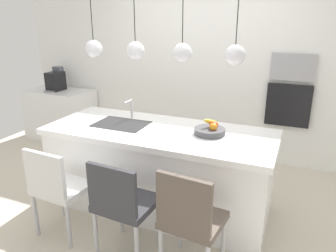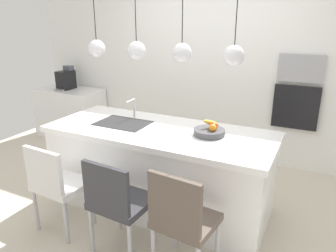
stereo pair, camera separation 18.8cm
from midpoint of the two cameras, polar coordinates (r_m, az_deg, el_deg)
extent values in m
plane|color=beige|center=(3.67, 0.07, -13.69)|extent=(6.60, 6.60, 0.00)
cube|color=white|center=(4.69, 9.18, 10.27)|extent=(6.00, 0.10, 2.60)
cube|color=white|center=(3.47, 0.07, -7.95)|extent=(2.28, 0.89, 0.82)
cube|color=white|center=(3.30, 0.07, -1.09)|extent=(2.34, 0.95, 0.06)
cube|color=#2D2D30|center=(3.50, -6.48, 0.42)|extent=(0.56, 0.40, 0.02)
cylinder|color=silver|center=(3.66, -4.52, 3.17)|extent=(0.02, 0.02, 0.22)
cylinder|color=silver|center=(3.57, -5.22, 4.41)|extent=(0.02, 0.16, 0.02)
cylinder|color=#4C4C51|center=(3.15, 8.99, -1.10)|extent=(0.30, 0.30, 0.06)
sphere|color=red|center=(3.13, 9.75, -0.15)|extent=(0.08, 0.08, 0.08)
sphere|color=red|center=(3.13, 9.53, -0.20)|extent=(0.07, 0.07, 0.07)
sphere|color=orange|center=(3.10, 9.62, -0.34)|extent=(0.08, 0.08, 0.08)
ellipsoid|color=yellow|center=(3.18, 9.29, 0.56)|extent=(0.16, 0.16, 0.10)
cube|color=white|center=(5.76, -15.93, 2.29)|extent=(1.10, 0.60, 0.82)
cube|color=black|center=(5.65, -16.67, 7.78)|extent=(0.20, 0.28, 0.30)
cube|color=gray|center=(5.56, -17.72, 6.05)|extent=(0.16, 0.08, 0.02)
cube|color=#4C515B|center=(5.68, -16.28, 9.82)|extent=(0.14, 0.11, 0.08)
cube|color=#9E9EA3|center=(4.41, 23.56, 9.34)|extent=(0.54, 0.08, 0.34)
cube|color=black|center=(4.50, 22.74, 3.08)|extent=(0.56, 0.08, 0.56)
cube|color=silver|center=(3.23, -16.59, -9.89)|extent=(0.49, 0.44, 0.06)
cube|color=silver|center=(3.02, -19.49, -7.44)|extent=(0.44, 0.07, 0.39)
cylinder|color=#B2B2B7|center=(3.33, -11.53, -13.46)|extent=(0.04, 0.04, 0.44)
cylinder|color=#B2B2B7|center=(3.58, -16.47, -11.43)|extent=(0.04, 0.04, 0.44)
cylinder|color=#B2B2B7|center=(3.13, -15.86, -16.16)|extent=(0.04, 0.04, 0.44)
cylinder|color=#B2B2B7|center=(3.39, -20.77, -13.73)|extent=(0.04, 0.04, 0.44)
cube|color=#333338|center=(2.85, -6.10, -13.17)|extent=(0.49, 0.47, 0.06)
cube|color=#333338|center=(2.60, -8.89, -10.86)|extent=(0.45, 0.07, 0.39)
cylinder|color=#B2B2B7|center=(3.02, -0.47, -16.64)|extent=(0.04, 0.04, 0.44)
cylinder|color=#B2B2B7|center=(3.21, -6.94, -14.42)|extent=(0.04, 0.04, 0.44)
cylinder|color=#B2B2B7|center=(2.77, -4.71, -20.52)|extent=(0.04, 0.04, 0.44)
cylinder|color=#B2B2B7|center=(2.98, -11.50, -17.71)|extent=(0.04, 0.04, 0.44)
cube|color=brown|center=(2.63, 5.38, -16.32)|extent=(0.49, 0.46, 0.06)
cube|color=brown|center=(2.35, 3.43, -13.70)|extent=(0.43, 0.08, 0.43)
cylinder|color=#B2B2B7|center=(2.85, 10.69, -19.68)|extent=(0.04, 0.04, 0.43)
cylinder|color=#B2B2B7|center=(2.97, 3.32, -17.45)|extent=(0.04, 0.04, 0.43)
cylinder|color=#B2B2B7|center=(2.73, -0.54, -21.18)|extent=(0.04, 0.04, 0.43)
sphere|color=silver|center=(3.50, -10.94, 13.30)|extent=(0.18, 0.18, 0.18)
cylinder|color=black|center=(3.49, -11.35, 19.66)|extent=(0.01, 0.01, 0.60)
sphere|color=silver|center=(3.23, -3.87, 13.16)|extent=(0.18, 0.18, 0.18)
cylinder|color=black|center=(3.22, -4.03, 20.06)|extent=(0.01, 0.01, 0.60)
sphere|color=silver|center=(3.02, 4.30, 12.77)|extent=(0.18, 0.18, 0.18)
cylinder|color=black|center=(3.00, 4.49, 20.15)|extent=(0.01, 0.01, 0.60)
sphere|color=silver|center=(2.87, 13.47, 12.02)|extent=(0.18, 0.18, 0.18)
cylinder|color=black|center=(2.86, 14.08, 19.76)|extent=(0.01, 0.01, 0.60)
camera|label=1|loc=(0.09, -88.33, 0.56)|focal=34.52mm
camera|label=2|loc=(0.09, 91.67, -0.56)|focal=34.52mm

